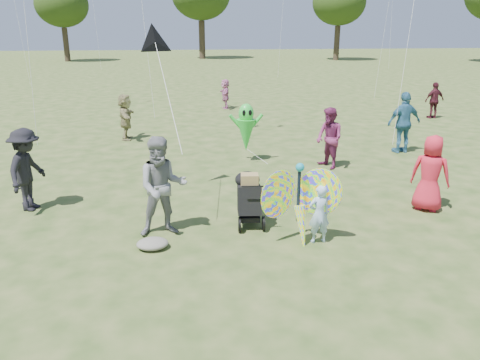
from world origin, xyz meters
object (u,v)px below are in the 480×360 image
at_px(child_girl, 319,214).
at_px(crowd_j, 225,94).
at_px(crowd_b, 27,170).
at_px(jogging_stroller, 249,195).
at_px(crowd_a, 430,173).
at_px(butterfly_kite, 300,204).
at_px(crowd_e, 329,138).
at_px(crowd_h, 434,100).
at_px(crowd_c, 404,123).
at_px(adult_man, 162,187).
at_px(crowd_d, 126,117).
at_px(alien_kite, 246,130).

xyz_separation_m(child_girl, crowd_j, (-0.18, 15.35, 0.15)).
bearing_deg(crowd_b, jogging_stroller, -93.32).
distance_m(crowd_a, crowd_j, 14.38).
bearing_deg(crowd_j, butterfly_kite, -1.05).
bearing_deg(crowd_e, child_girl, -38.66).
bearing_deg(crowd_h, jogging_stroller, 38.07).
xyz_separation_m(crowd_j, jogging_stroller, (-0.97, -14.31, -0.10)).
bearing_deg(crowd_h, crowd_e, 35.60).
bearing_deg(crowd_c, adult_man, 27.01).
xyz_separation_m(adult_man, crowd_h, (11.51, 10.78, -0.18)).
distance_m(crowd_a, crowd_b, 8.73).
xyz_separation_m(crowd_b, jogging_stroller, (4.64, -1.40, -0.30)).
height_order(crowd_e, crowd_j, crowd_e).
xyz_separation_m(crowd_d, alien_kite, (3.83, -3.43, 0.16)).
relative_size(child_girl, butterfly_kite, 0.65).
bearing_deg(butterfly_kite, alien_kite, 91.88).
bearing_deg(crowd_h, crowd_a, 51.65).
distance_m(adult_man, crowd_j, 14.85).
xyz_separation_m(crowd_h, alien_kite, (-9.19, -5.85, 0.18)).
xyz_separation_m(crowd_a, crowd_e, (-1.17, 3.41, 0.03)).
relative_size(child_girl, crowd_d, 0.69).
bearing_deg(alien_kite, crowd_j, 87.87).
bearing_deg(crowd_d, crowd_h, -79.54).
height_order(child_girl, crowd_c, crowd_c).
distance_m(adult_man, crowd_b, 3.40).
relative_size(crowd_a, crowd_e, 0.97).
distance_m(crowd_c, crowd_h, 6.81).
bearing_deg(crowd_a, adult_man, 42.01).
bearing_deg(adult_man, crowd_e, 34.87).
relative_size(adult_man, crowd_d, 1.20).
bearing_deg(alien_kite, adult_man, -115.13).
bearing_deg(crowd_h, crowd_c, 44.31).
relative_size(crowd_a, crowd_b, 0.92).
xyz_separation_m(adult_man, crowd_d, (-1.52, 8.36, -0.16)).
relative_size(crowd_d, crowd_h, 1.03).
bearing_deg(child_girl, butterfly_kite, -11.40).
bearing_deg(butterfly_kite, crowd_h, 51.89).
xyz_separation_m(crowd_a, alien_kite, (-3.40, 4.38, 0.13)).
height_order(crowd_a, crowd_h, crowd_a).
height_order(crowd_d, butterfly_kite, crowd_d).
xyz_separation_m(adult_man, crowd_b, (-2.94, 1.70, -0.06)).
relative_size(crowd_b, crowd_h, 1.15).
relative_size(crowd_a, butterfly_kite, 0.96).
height_order(crowd_e, jogging_stroller, crowd_e).
relative_size(adult_man, crowd_a, 1.16).
distance_m(child_girl, crowd_b, 6.30).
relative_size(butterfly_kite, alien_kite, 1.00).
bearing_deg(crowd_j, alien_kite, -2.53).
bearing_deg(adult_man, crowd_c, 29.54).
bearing_deg(butterfly_kite, crowd_j, 89.34).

